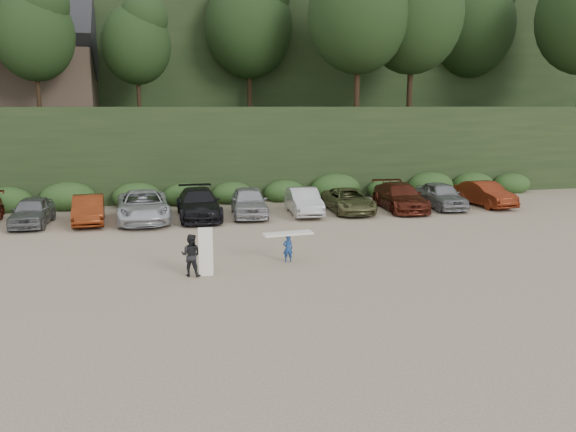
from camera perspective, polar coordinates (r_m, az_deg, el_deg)
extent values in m
plane|color=tan|center=(21.85, -2.75, -5.04)|extent=(120.00, 120.00, 0.00)
cube|color=black|center=(42.93, -8.05, 6.93)|extent=(80.00, 14.00, 6.00)
cube|color=black|center=(60.80, -9.70, 12.81)|extent=(90.00, 30.00, 16.00)
ellipsoid|color=black|center=(43.10, -8.35, 17.60)|extent=(66.00, 12.00, 10.00)
cube|color=#2B491E|center=(35.72, -7.77, 2.22)|extent=(46.20, 2.00, 1.20)
cube|color=brown|center=(45.47, -24.09, 12.63)|extent=(8.00, 6.00, 4.00)
imported|color=slate|center=(31.75, -24.55, 0.43)|extent=(1.82, 4.35, 1.47)
imported|color=maroon|center=(31.24, -19.60, 0.63)|extent=(1.89, 4.52, 1.45)
imported|color=silver|center=(30.94, -14.50, 0.98)|extent=(2.97, 5.97, 1.62)
imported|color=black|center=(31.16, -9.07, 1.25)|extent=(2.30, 5.53, 1.60)
imported|color=#A6A5AA|center=(31.41, -3.98, 1.47)|extent=(2.32, 4.94, 1.63)
imported|color=silver|center=(31.86, 1.61, 1.50)|extent=(1.84, 4.58, 1.48)
imported|color=brown|center=(32.74, 6.17, 1.58)|extent=(2.39, 4.93, 1.35)
imported|color=#521D12|center=(33.91, 11.32, 1.94)|extent=(2.55, 5.51, 1.56)
imported|color=gray|center=(35.06, 15.31, 2.05)|extent=(2.10, 4.67, 1.56)
imported|color=maroon|center=(36.58, 19.39, 2.13)|extent=(1.96, 4.64, 1.49)
imported|color=navy|center=(22.18, -0.01, -3.32)|extent=(0.41, 0.28, 1.09)
cube|color=white|center=(22.04, -0.01, -1.79)|extent=(2.03, 0.73, 0.08)
imported|color=black|center=(20.63, -9.82, -3.93)|extent=(0.93, 0.84, 1.56)
cube|color=white|center=(20.41, -8.35, -3.64)|extent=(0.53, 0.29, 1.83)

